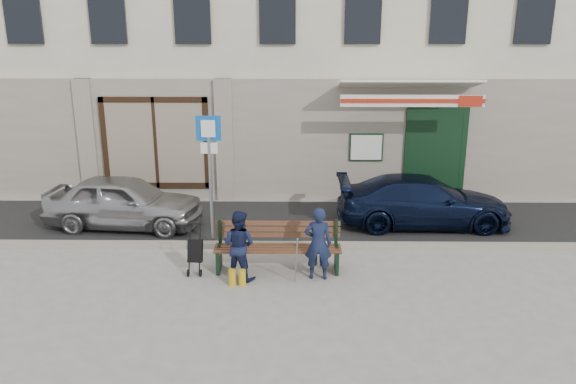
{
  "coord_description": "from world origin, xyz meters",
  "views": [
    {
      "loc": [
        0.44,
        -9.49,
        4.51
      ],
      "look_at": [
        0.3,
        1.6,
        1.2
      ],
      "focal_mm": 35.0,
      "sensor_mm": 36.0,
      "label": 1
    }
  ],
  "objects_px": {
    "parking_sign": "(210,159)",
    "car_navy": "(423,201)",
    "stroller": "(195,252)",
    "man": "(318,243)",
    "bench": "(275,248)",
    "woman": "(239,245)",
    "car_silver": "(124,202)"
  },
  "relations": [
    {
      "from": "bench",
      "to": "woman",
      "type": "distance_m",
      "value": 0.78
    },
    {
      "from": "parking_sign",
      "to": "man",
      "type": "relative_size",
      "value": 2.0
    },
    {
      "from": "parking_sign",
      "to": "woman",
      "type": "relative_size",
      "value": 2.09
    },
    {
      "from": "man",
      "to": "car_navy",
      "type": "bearing_deg",
      "value": -128.51
    },
    {
      "from": "car_navy",
      "to": "stroller",
      "type": "bearing_deg",
      "value": 118.98
    },
    {
      "from": "car_navy",
      "to": "woman",
      "type": "bearing_deg",
      "value": 126.2
    },
    {
      "from": "car_navy",
      "to": "man",
      "type": "xyz_separation_m",
      "value": [
        -2.56,
        -2.92,
        0.11
      ]
    },
    {
      "from": "woman",
      "to": "stroller",
      "type": "bearing_deg",
      "value": 7.0
    },
    {
      "from": "parking_sign",
      "to": "car_navy",
      "type": "bearing_deg",
      "value": 13.5
    },
    {
      "from": "car_navy",
      "to": "stroller",
      "type": "height_order",
      "value": "car_navy"
    },
    {
      "from": "car_navy",
      "to": "man",
      "type": "height_order",
      "value": "man"
    },
    {
      "from": "parking_sign",
      "to": "woman",
      "type": "xyz_separation_m",
      "value": [
        0.74,
        -1.72,
        -1.2
      ]
    },
    {
      "from": "bench",
      "to": "car_navy",
      "type": "bearing_deg",
      "value": 37.58
    },
    {
      "from": "car_silver",
      "to": "man",
      "type": "height_order",
      "value": "man"
    },
    {
      "from": "stroller",
      "to": "woman",
      "type": "bearing_deg",
      "value": -12.79
    },
    {
      "from": "car_silver",
      "to": "bench",
      "type": "distance_m",
      "value": 4.28
    },
    {
      "from": "parking_sign",
      "to": "car_silver",
      "type": "bearing_deg",
      "value": 153.93
    },
    {
      "from": "bench",
      "to": "stroller",
      "type": "relative_size",
      "value": 2.55
    },
    {
      "from": "man",
      "to": "parking_sign",
      "type": "bearing_deg",
      "value": -35.09
    },
    {
      "from": "parking_sign",
      "to": "bench",
      "type": "bearing_deg",
      "value": -45.2
    },
    {
      "from": "car_silver",
      "to": "bench",
      "type": "bearing_deg",
      "value": -118.02
    },
    {
      "from": "bench",
      "to": "man",
      "type": "relative_size",
      "value": 1.74
    },
    {
      "from": "car_navy",
      "to": "stroller",
      "type": "relative_size",
      "value": 4.24
    },
    {
      "from": "bench",
      "to": "stroller",
      "type": "height_order",
      "value": "bench"
    },
    {
      "from": "car_navy",
      "to": "woman",
      "type": "height_order",
      "value": "woman"
    },
    {
      "from": "car_silver",
      "to": "parking_sign",
      "type": "relative_size",
      "value": 1.3
    },
    {
      "from": "parking_sign",
      "to": "bench",
      "type": "distance_m",
      "value": 2.39
    },
    {
      "from": "man",
      "to": "stroller",
      "type": "xyz_separation_m",
      "value": [
        -2.3,
        0.22,
        -0.27
      ]
    },
    {
      "from": "car_silver",
      "to": "man",
      "type": "bearing_deg",
      "value": -116.27
    },
    {
      "from": "car_navy",
      "to": "stroller",
      "type": "distance_m",
      "value": 5.56
    },
    {
      "from": "car_silver",
      "to": "car_navy",
      "type": "relative_size",
      "value": 0.9
    },
    {
      "from": "stroller",
      "to": "car_silver",
      "type": "bearing_deg",
      "value": 132.65
    }
  ]
}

